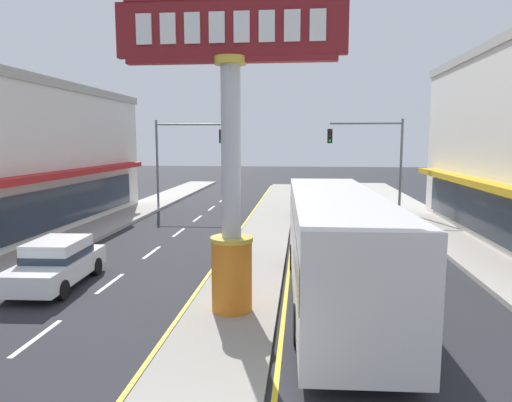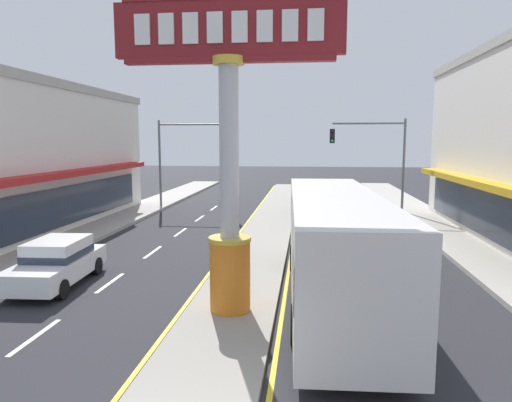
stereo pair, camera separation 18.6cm
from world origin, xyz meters
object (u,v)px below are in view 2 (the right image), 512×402
(traffic_light_right_side, at_px, (376,149))
(sedan_far_right_lane, at_px, (320,205))
(district_sign, at_px, (229,151))
(bus_near_right_lane, at_px, (334,241))
(sedan_near_left_lane, at_px, (57,262))
(traffic_light_left_side, at_px, (184,149))

(traffic_light_right_side, distance_m, sedan_far_right_lane, 5.33)
(district_sign, height_order, bus_near_right_lane, district_sign)
(bus_near_right_lane, relative_size, sedan_near_left_lane, 2.57)
(bus_near_right_lane, bearing_deg, traffic_light_right_side, 78.32)
(district_sign, xyz_separation_m, sedan_near_left_lane, (-6.21, 2.02, -3.76))
(traffic_light_left_side, relative_size, sedan_near_left_lane, 1.41)
(sedan_near_left_lane, bearing_deg, traffic_light_left_side, 90.93)
(traffic_light_right_side, distance_m, sedan_near_left_lane, 21.21)
(traffic_light_right_side, height_order, bus_near_right_lane, traffic_light_right_side)
(bus_near_right_lane, relative_size, sedan_far_right_lane, 2.58)
(traffic_light_left_side, bearing_deg, district_sign, -71.49)
(district_sign, xyz_separation_m, traffic_light_left_side, (-6.49, 19.39, -0.30))
(traffic_light_left_side, xyz_separation_m, sedan_far_right_lane, (9.39, -2.62, -3.46))
(traffic_light_left_side, height_order, traffic_light_right_side, same)
(sedan_far_right_lane, relative_size, sedan_near_left_lane, 1.00)
(traffic_light_left_side, relative_size, traffic_light_right_side, 1.00)
(district_sign, distance_m, sedan_far_right_lane, 17.43)
(traffic_light_left_side, bearing_deg, sedan_near_left_lane, -89.07)
(sedan_far_right_lane, bearing_deg, bus_near_right_lane, -89.99)
(sedan_far_right_lane, bearing_deg, district_sign, -99.82)
(bus_near_right_lane, bearing_deg, traffic_light_left_side, 117.47)
(bus_near_right_lane, distance_m, sedan_near_left_lane, 9.21)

